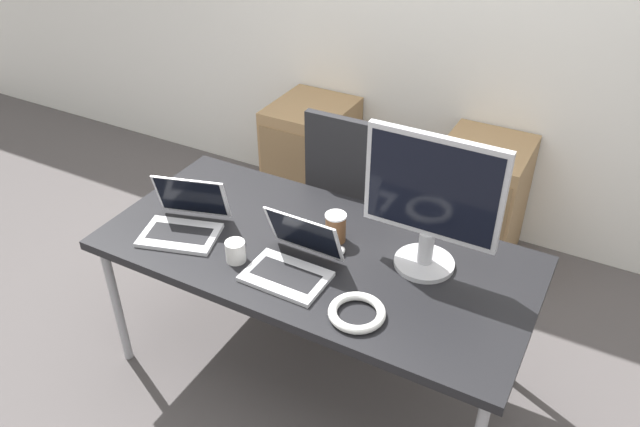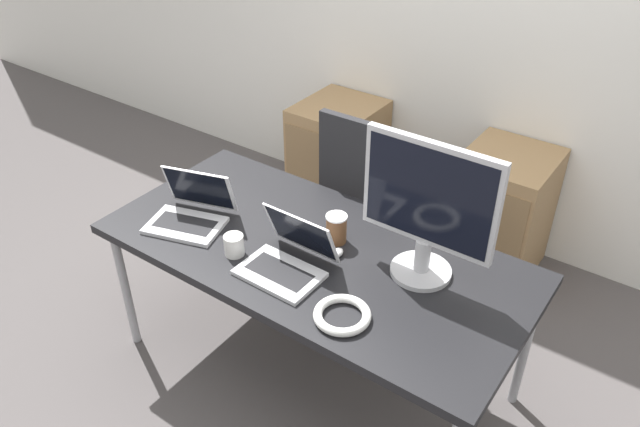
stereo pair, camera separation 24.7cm
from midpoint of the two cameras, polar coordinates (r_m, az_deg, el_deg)
ground_plane at (r=3.01m, az=1.94°, el=-14.04°), size 14.00×14.00×0.00m
wall_back at (r=3.50m, az=16.81°, el=17.13°), size 10.00×0.05×2.60m
desk at (r=2.56m, az=2.22°, el=-4.12°), size 1.76×0.84×0.70m
office_chair at (r=3.26m, az=7.39°, el=-1.06°), size 0.56×0.56×1.04m
cabinet_left at (r=3.89m, az=3.45°, el=5.02°), size 0.45×0.51×0.71m
cabinet_right at (r=3.53m, az=18.11°, el=-0.07°), size 0.45×0.51×0.71m
laptop_left at (r=2.69m, az=-9.23°, el=-0.02°), size 0.36×0.35×0.22m
laptop_right at (r=2.40m, az=-0.09°, el=-4.34°), size 0.32×0.29×0.22m
monitor at (r=2.29m, az=12.90°, el=0.31°), size 0.52×0.24×0.56m
mouse at (r=2.49m, az=4.44°, el=-3.72°), size 0.04×0.06×0.03m
coffee_cup_white at (r=2.48m, az=-5.06°, el=-2.99°), size 0.08×0.08×0.09m
coffee_cup_brown at (r=2.54m, az=4.29°, el=-1.47°), size 0.09×0.09×0.13m
cable_coil at (r=2.22m, az=5.27°, el=-9.35°), size 0.21×0.21×0.03m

